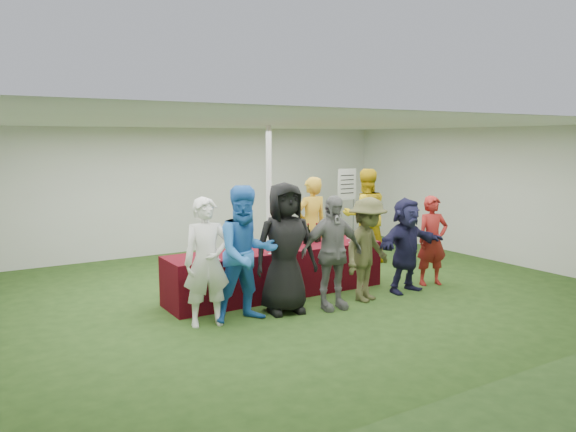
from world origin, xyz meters
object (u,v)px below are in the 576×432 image
customer_1 (247,254)px  customer_2 (285,248)px  wine_list_sign (347,190)px  staff_pourer (311,225)px  dump_bucket (362,236)px  customer_4 (367,250)px  serving_table (277,271)px  staff_back (365,215)px  customer_0 (207,262)px  customer_5 (406,245)px  customer_6 (432,241)px  customer_3 (332,252)px

customer_1 → customer_2: 0.64m
wine_list_sign → staff_pourer: wine_list_sign is taller
staff_pourer → dump_bucket: bearing=102.5°
wine_list_sign → customer_4: size_ratio=1.13×
dump_bucket → customer_1: (-2.54, -0.67, 0.08)m
serving_table → staff_back: staff_back is taller
customer_0 → customer_2: bearing=9.2°
customer_2 → customer_5: customer_2 is taller
staff_back → customer_2: (-3.13, -2.02, -0.01)m
customer_2 → customer_6: customer_2 is taller
serving_table → customer_4: (1.00, -1.01, 0.42)m
dump_bucket → customer_3: customer_3 is taller
wine_list_sign → staff_back: 1.53m
wine_list_sign → customer_5: wine_list_sign is taller
staff_pourer → customer_2: customer_2 is taller
staff_pourer → staff_back: size_ratio=0.95×
customer_6 → customer_5: bearing=-155.4°
serving_table → dump_bucket: 1.62m
wine_list_sign → dump_bucket: bearing=-123.2°
staff_pourer → customer_5: staff_pourer is taller
customer_2 → staff_pourer: bearing=57.3°
serving_table → customer_1: customer_1 is taller
customer_3 → customer_5: 1.56m
staff_pourer → customer_2: 2.40m
customer_2 → customer_4: bearing=3.1°
customer_1 → serving_table: bearing=45.4°
customer_0 → customer_2: 1.18m
customer_5 → customer_3: bearing=178.4°
staff_back → customer_0: bearing=47.6°
staff_back → customer_5: size_ratio=1.22×
staff_pourer → staff_back: staff_back is taller
serving_table → staff_pourer: bearing=35.8°
dump_bucket → customer_4: size_ratio=0.14×
dump_bucket → customer_6: 1.19m
customer_0 → customer_4: customer_0 is taller
wine_list_sign → customer_6: wine_list_sign is taller
dump_bucket → customer_2: size_ratio=0.12×
dump_bucket → customer_0: 3.12m
staff_back → customer_6: size_ratio=1.24×
staff_pourer → customer_0: size_ratio=1.04×
dump_bucket → staff_pourer: staff_pourer is taller
staff_back → customer_5: 2.32m
staff_back → customer_1: 4.31m
wine_list_sign → serving_table: bearing=-142.7°
staff_back → customer_1: staff_back is taller
staff_pourer → customer_0: (-2.81, -1.70, -0.04)m
customer_0 → dump_bucket: bearing=22.1°
serving_table → customer_2: customer_2 is taller
customer_1 → customer_2: customer_2 is taller
customer_0 → customer_4: 2.55m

